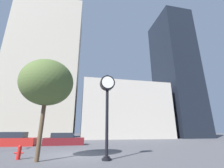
# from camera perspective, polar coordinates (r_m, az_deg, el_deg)

# --- Properties ---
(ground_plane) EXTENTS (200.00, 200.00, 0.00)m
(ground_plane) POSITION_cam_1_polar(r_m,az_deg,el_deg) (11.95, -13.87, -24.78)
(ground_plane) COLOR #515156
(building_tall_tower) EXTENTS (14.90, 12.00, 32.21)m
(building_tall_tower) POSITION_cam_1_polar(r_m,az_deg,el_deg) (39.60, -23.61, 5.58)
(building_tall_tower) COLOR #BCB29E
(building_tall_tower) RESTS_ON ground_plane
(building_storefront_row) EXTENTS (19.99, 12.00, 12.40)m
(building_storefront_row) POSITION_cam_1_polar(r_m,az_deg,el_deg) (37.57, 4.25, -10.37)
(building_storefront_row) COLOR beige
(building_storefront_row) RESTS_ON ground_plane
(building_glass_modern) EXTENTS (8.22, 12.00, 35.66)m
(building_glass_modern) POSITION_cam_1_polar(r_m,az_deg,el_deg) (47.16, 22.66, 4.10)
(building_glass_modern) COLOR black
(building_glass_modern) RESTS_ON ground_plane
(street_clock) EXTENTS (0.96, 0.56, 5.27)m
(street_clock) POSITION_cam_1_polar(r_m,az_deg,el_deg) (9.75, -1.85, -4.88)
(street_clock) COLOR black
(street_clock) RESTS_ON ground_plane
(car_red) EXTENTS (4.46, 2.07, 1.50)m
(car_red) POSITION_cam_1_polar(r_m,az_deg,el_deg) (21.24, -33.02, -17.45)
(car_red) COLOR red
(car_red) RESTS_ON ground_plane
(car_maroon) EXTENTS (4.68, 1.91, 1.40)m
(car_maroon) POSITION_cam_1_polar(r_m,az_deg,el_deg) (20.16, -17.90, -19.57)
(car_maroon) COLOR maroon
(car_maroon) RESTS_ON ground_plane
(fire_hydrant_near) EXTENTS (0.52, 0.23, 0.80)m
(fire_hydrant_near) POSITION_cam_1_polar(r_m,az_deg,el_deg) (11.34, -31.90, -21.14)
(fire_hydrant_near) COLOR red
(fire_hydrant_near) RESTS_ON ground_plane
(bare_tree) EXTENTS (3.24, 3.24, 6.03)m
(bare_tree) POSITION_cam_1_polar(r_m,az_deg,el_deg) (10.40, -23.46, 0.43)
(bare_tree) COLOR brown
(bare_tree) RESTS_ON ground_plane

